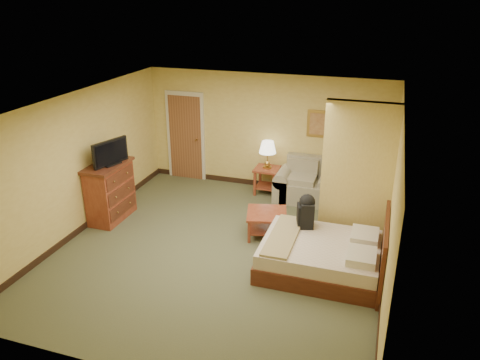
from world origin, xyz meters
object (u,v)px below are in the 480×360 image
at_px(loveseat, 318,188).
at_px(dresser, 110,191).
at_px(coffee_table, 267,219).
at_px(bed, 325,256).

distance_m(loveseat, dresser, 4.30).
distance_m(coffee_table, dresser, 3.12).
bearing_deg(dresser, loveseat, 29.10).
bearing_deg(coffee_table, bed, -36.07).
distance_m(loveseat, coffee_table, 1.92).
relative_size(loveseat, coffee_table, 2.08).
height_order(loveseat, coffee_table, loveseat).
distance_m(dresser, bed, 4.35).
xyz_separation_m(loveseat, bed, (0.55, -2.68, -0.01)).
height_order(loveseat, bed, bed).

